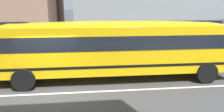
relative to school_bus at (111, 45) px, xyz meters
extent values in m
plane|color=#424244|center=(-3.00, -1.79, -1.78)|extent=(400.00, 400.00, 0.00)
cube|color=gray|center=(-3.00, 5.83, -1.78)|extent=(120.00, 3.00, 0.01)
cube|color=silver|center=(-3.00, -1.79, -1.78)|extent=(110.00, 0.16, 0.01)
cube|color=yellow|center=(0.26, 0.00, -0.12)|extent=(11.47, 2.64, 2.29)
cube|color=black|center=(6.07, -0.02, -1.07)|extent=(0.22, 2.61, 0.38)
cube|color=black|center=(0.26, 0.00, 0.30)|extent=(10.78, 2.68, 0.67)
cube|color=black|center=(0.26, 0.00, -0.79)|extent=(11.49, 2.67, 0.13)
ellipsoid|color=yellow|center=(0.26, 0.00, 1.03)|extent=(11.01, 2.43, 0.38)
cylinder|color=red|center=(-3.40, 1.50, -0.23)|extent=(0.46, 0.46, 0.03)
cylinder|color=black|center=(-4.10, -1.29, -1.26)|extent=(1.04, 0.30, 1.04)
cylinder|color=black|center=(-4.09, 1.32, -1.26)|extent=(1.04, 0.30, 1.04)
cylinder|color=black|center=(4.61, -1.32, -1.26)|extent=(1.04, 0.30, 1.04)
cylinder|color=black|center=(4.62, 1.29, -1.26)|extent=(1.04, 0.30, 1.04)
cube|color=black|center=(6.34, 7.31, 0.14)|extent=(14.61, 0.04, 1.10)
camera|label=1|loc=(-1.15, -10.42, 1.96)|focal=33.03mm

